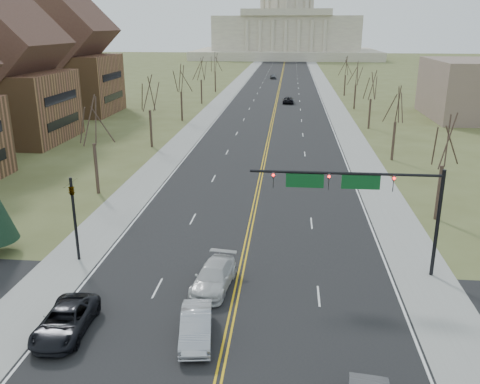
% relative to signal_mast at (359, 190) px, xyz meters
% --- Properties ---
extents(road, '(20.00, 380.00, 0.01)m').
position_rel_signal_mast_xyz_m(road, '(-7.45, 96.50, -5.76)').
color(road, black).
rests_on(road, ground).
extents(cross_road, '(120.00, 14.00, 0.01)m').
position_rel_signal_mast_xyz_m(cross_road, '(-7.45, -7.50, -5.76)').
color(cross_road, black).
rests_on(cross_road, ground).
extents(sidewalk_left, '(4.00, 380.00, 0.03)m').
position_rel_signal_mast_xyz_m(sidewalk_left, '(-19.45, 96.50, -5.75)').
color(sidewalk_left, gray).
rests_on(sidewalk_left, ground).
extents(sidewalk_right, '(4.00, 380.00, 0.03)m').
position_rel_signal_mast_xyz_m(sidewalk_right, '(4.55, 96.50, -5.75)').
color(sidewalk_right, gray).
rests_on(sidewalk_right, ground).
extents(center_line, '(0.42, 380.00, 0.01)m').
position_rel_signal_mast_xyz_m(center_line, '(-7.45, 96.50, -5.75)').
color(center_line, gold).
rests_on(center_line, road).
extents(edge_line_left, '(0.15, 380.00, 0.01)m').
position_rel_signal_mast_xyz_m(edge_line_left, '(-17.25, 96.50, -5.75)').
color(edge_line_left, silver).
rests_on(edge_line_left, road).
extents(edge_line_right, '(0.15, 380.00, 0.01)m').
position_rel_signal_mast_xyz_m(edge_line_right, '(2.35, 96.50, -5.75)').
color(edge_line_right, silver).
rests_on(edge_line_right, road).
extents(capitol, '(90.00, 60.00, 50.00)m').
position_rel_signal_mast_xyz_m(capitol, '(-7.45, 236.41, 8.44)').
color(capitol, beige).
rests_on(capitol, ground).
extents(signal_mast, '(12.12, 0.44, 7.20)m').
position_rel_signal_mast_xyz_m(signal_mast, '(0.00, 0.00, 0.00)').
color(signal_mast, black).
rests_on(signal_mast, ground).
extents(signal_left, '(0.32, 0.36, 6.00)m').
position_rel_signal_mast_xyz_m(signal_left, '(-18.95, 0.00, -2.05)').
color(signal_left, black).
rests_on(signal_left, ground).
extents(tree_r_0, '(3.74, 3.74, 8.50)m').
position_rel_signal_mast_xyz_m(tree_r_0, '(8.05, 10.50, 0.79)').
color(tree_r_0, '#392821').
rests_on(tree_r_0, ground).
extents(tree_l_0, '(3.96, 3.96, 9.00)m').
position_rel_signal_mast_xyz_m(tree_l_0, '(-22.95, 14.50, 1.18)').
color(tree_l_0, '#392821').
rests_on(tree_l_0, ground).
extents(tree_r_1, '(3.74, 3.74, 8.50)m').
position_rel_signal_mast_xyz_m(tree_r_1, '(8.05, 30.50, 0.79)').
color(tree_r_1, '#392821').
rests_on(tree_r_1, ground).
extents(tree_l_1, '(3.96, 3.96, 9.00)m').
position_rel_signal_mast_xyz_m(tree_l_1, '(-22.95, 34.50, 1.18)').
color(tree_l_1, '#392821').
rests_on(tree_l_1, ground).
extents(tree_r_2, '(3.74, 3.74, 8.50)m').
position_rel_signal_mast_xyz_m(tree_r_2, '(8.05, 50.50, 0.79)').
color(tree_r_2, '#392821').
rests_on(tree_r_2, ground).
extents(tree_l_2, '(3.96, 3.96, 9.00)m').
position_rel_signal_mast_xyz_m(tree_l_2, '(-22.95, 54.50, 1.18)').
color(tree_l_2, '#392821').
rests_on(tree_l_2, ground).
extents(tree_r_3, '(3.74, 3.74, 8.50)m').
position_rel_signal_mast_xyz_m(tree_r_3, '(8.05, 70.50, 0.79)').
color(tree_r_3, '#392821').
rests_on(tree_r_3, ground).
extents(tree_l_3, '(3.96, 3.96, 9.00)m').
position_rel_signal_mast_xyz_m(tree_l_3, '(-22.95, 74.50, 1.18)').
color(tree_l_3, '#392821').
rests_on(tree_l_3, ground).
extents(tree_r_4, '(3.74, 3.74, 8.50)m').
position_rel_signal_mast_xyz_m(tree_r_4, '(8.05, 90.50, 0.79)').
color(tree_r_4, '#392821').
rests_on(tree_r_4, ground).
extents(tree_l_4, '(3.96, 3.96, 9.00)m').
position_rel_signal_mast_xyz_m(tree_l_4, '(-22.95, 94.50, 1.18)').
color(tree_l_4, '#392821').
rests_on(tree_l_4, ground).
extents(bldg_left_mid, '(15.10, 14.28, 20.75)m').
position_rel_signal_mast_xyz_m(bldg_left_mid, '(-43.44, 36.50, 2.78)').
color(bldg_left_mid, brown).
rests_on(bldg_left_mid, ground).
extents(bldg_left_far, '(17.10, 14.28, 23.25)m').
position_rel_signal_mast_xyz_m(bldg_left_far, '(-45.44, 60.50, 3.78)').
color(bldg_left_far, brown).
rests_on(bldg_left_far, ground).
extents(car_sb_inner_lead, '(2.18, 4.70, 1.49)m').
position_rel_signal_mast_xyz_m(car_sb_inner_lead, '(-9.04, -8.57, -5.00)').
color(car_sb_inner_lead, '#A5A6AD').
rests_on(car_sb_inner_lead, road).
extents(car_sb_outer_lead, '(2.60, 5.28, 1.44)m').
position_rel_signal_mast_xyz_m(car_sb_outer_lead, '(-16.05, -8.69, -5.03)').
color(car_sb_outer_lead, black).
rests_on(car_sb_outer_lead, road).
extents(car_sb_inner_second, '(2.70, 5.40, 1.51)m').
position_rel_signal_mast_xyz_m(car_sb_inner_second, '(-8.92, -3.07, -5.00)').
color(car_sb_inner_second, silver).
rests_on(car_sb_inner_second, road).
extents(car_far_nb, '(2.32, 4.93, 1.36)m').
position_rel_signal_mast_xyz_m(car_far_nb, '(-4.95, 77.10, -5.07)').
color(car_far_nb, black).
rests_on(car_far_nb, road).
extents(car_far_sb, '(2.07, 4.46, 1.48)m').
position_rel_signal_mast_xyz_m(car_far_sb, '(-9.98, 128.53, -5.01)').
color(car_far_sb, '#4E5056').
rests_on(car_far_sb, road).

